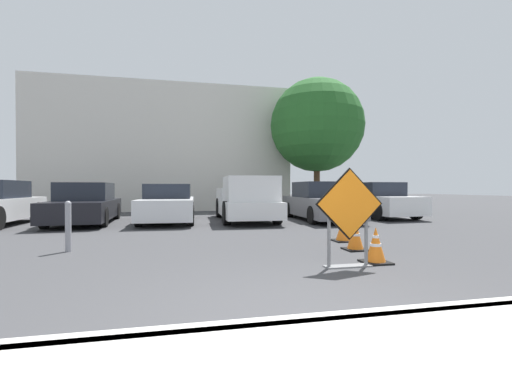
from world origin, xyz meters
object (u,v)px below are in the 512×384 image
traffic_cone_second (355,235)px  bollard_nearest (68,225)px  parked_car_third (168,204)px  parked_car_second (85,205)px  traffic_cone_third (344,229)px  road_closed_sign (349,212)px  traffic_cone_nearest (376,246)px  pickup_truck (247,201)px  parked_car_fourth (319,202)px  parked_car_fifth (377,201)px

traffic_cone_second → bollard_nearest: bearing=169.4°
parked_car_third → parked_car_second: bearing=-0.6°
bollard_nearest → traffic_cone_third: bearing=0.4°
traffic_cone_third → road_closed_sign: bearing=-115.0°
road_closed_sign → traffic_cone_third: (1.12, 2.40, -0.57)m
road_closed_sign → traffic_cone_second: bearing=58.1°
traffic_cone_nearest → traffic_cone_second: bearing=77.4°
parked_car_second → parked_car_third: 2.81m
road_closed_sign → traffic_cone_nearest: (0.57, 0.19, -0.57)m
road_closed_sign → pickup_truck: pickup_truck is taller
traffic_cone_third → parked_car_second: size_ratio=0.12×
traffic_cone_third → pickup_truck: bearing=104.4°
traffic_cone_nearest → parked_car_third: bearing=114.7°
parked_car_fourth → pickup_truck: bearing=0.8°
road_closed_sign → parked_car_fourth: size_ratio=0.33×
traffic_cone_second → pickup_truck: pickup_truck is taller
parked_car_third → parked_car_fifth: bearing=-177.7°
traffic_cone_nearest → parked_car_fifth: size_ratio=0.14×
road_closed_sign → parked_car_fourth: bearing=70.5°
parked_car_second → parked_car_fifth: bearing=176.8°
road_closed_sign → pickup_truck: size_ratio=0.30×
traffic_cone_third → bollard_nearest: bollard_nearest is taller
traffic_cone_second → parked_car_third: bearing=120.0°
pickup_truck → parked_car_fourth: size_ratio=1.09×
traffic_cone_second → parked_car_second: parked_car_second is taller
traffic_cone_third → parked_car_third: 6.90m
road_closed_sign → traffic_cone_nearest: road_closed_sign is taller
parked_car_third → bollard_nearest: bearing=75.4°
parked_car_third → bollard_nearest: size_ratio=4.76×
traffic_cone_nearest → traffic_cone_second: 1.17m
road_closed_sign → parked_car_fifth: 9.63m
pickup_truck → bollard_nearest: pickup_truck is taller
traffic_cone_second → parked_car_fourth: size_ratio=0.13×
parked_car_third → pickup_truck: bearing=173.0°
traffic_cone_third → parked_car_fourth: parked_car_fourth is taller
traffic_cone_nearest → parked_car_fifth: bearing=57.9°
parked_car_fourth → parked_car_fifth: (2.81, 0.54, 0.01)m
road_closed_sign → parked_car_fifth: (5.44, 7.95, -0.17)m
road_closed_sign → parked_car_third: (-2.99, 7.93, -0.21)m
traffic_cone_third → pickup_truck: (-1.31, 5.08, 0.45)m
traffic_cone_nearest → parked_car_third: size_ratio=0.13×
parked_car_fourth → parked_car_third: bearing=-3.0°
traffic_cone_nearest → traffic_cone_second: traffic_cone_second is taller
parked_car_fourth → bollard_nearest: (-7.29, -5.06, -0.15)m
traffic_cone_nearest → parked_car_fifth: 9.17m
road_closed_sign → traffic_cone_second: size_ratio=2.57×
parked_car_fourth → road_closed_sign: bearing=72.7°
traffic_cone_second → bollard_nearest: size_ratio=0.61×
pickup_truck → parked_car_fifth: bearing=-173.6°
road_closed_sign → traffic_cone_third: size_ratio=2.64×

